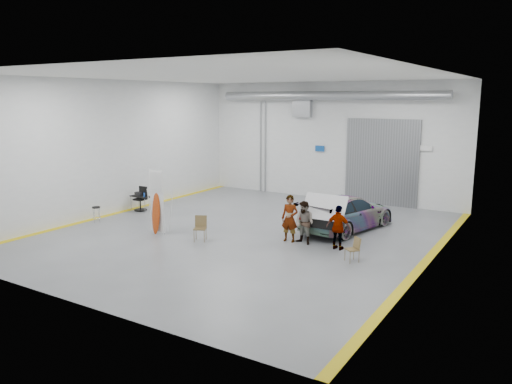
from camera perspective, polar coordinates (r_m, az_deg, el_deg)
The scene contains 13 objects.
ground at distance 19.58m, azimuth -1.22°, elevation -4.68°, with size 16.00×16.00×0.00m, color slate.
room_shell at distance 20.68m, azimuth 2.67°, elevation 7.60°, with size 14.02×16.18×6.01m.
sedan_car at distance 20.24m, azimuth 10.33°, elevation -2.31°, with size 1.96×4.80×1.39m, color silver.
person_a at distance 18.26m, azimuth 3.88°, elevation -3.03°, with size 0.63×0.41×1.73m, color #9B6454.
person_b at distance 18.02m, azimuth 5.56°, elevation -3.52°, with size 0.77×0.59×1.57m, color teal.
person_c at distance 17.50m, azimuth 9.42°, elevation -4.04°, with size 0.91×0.37×1.57m, color #AA5C38.
surfboard_display at distance 19.53m, azimuth -11.27°, elevation -1.70°, with size 0.75×0.25×2.64m.
folding_chair_near at distance 18.54m, azimuth -6.38°, elevation -4.72°, with size 0.58×0.62×0.92m.
folding_chair_far at distance 16.46m, azimuth 10.93°, elevation -6.99°, with size 0.52×0.58×0.80m.
shop_stool at distance 22.09m, azimuth -17.76°, elevation -2.50°, with size 0.35×0.35×0.69m.
work_table at distance 23.88m, azimuth -13.05°, elevation -0.44°, with size 1.15×0.66×0.89m.
office_chair at distance 23.91m, azimuth -12.98°, elevation -0.93°, with size 0.59×0.59×1.10m.
trunk_lid at distance 18.14m, azimuth 7.91°, elevation -1.44°, with size 1.62×0.99×0.04m, color silver.
Camera 1 is at (10.25, -15.84, 5.21)m, focal length 35.00 mm.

